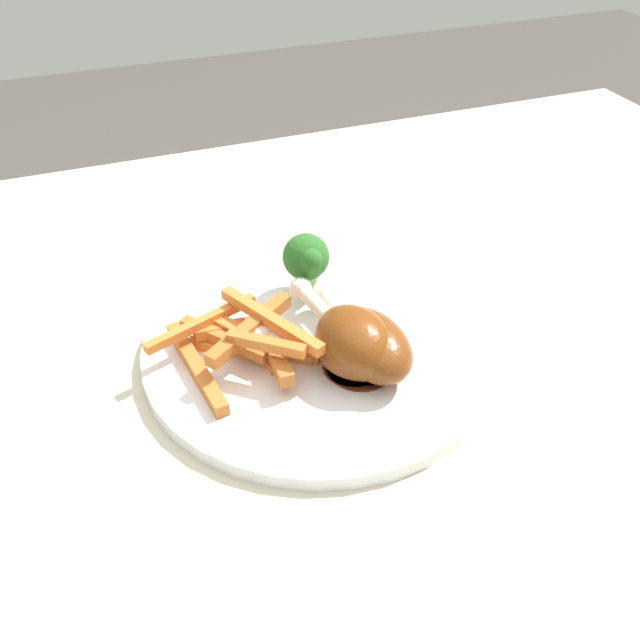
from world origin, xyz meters
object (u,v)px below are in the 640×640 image
(chicken_drumstick_far, at_px, (355,348))
(chicken_drumstick_near, at_px, (368,342))
(broccoli_floret_front, at_px, (307,259))
(chicken_drumstick_extra, at_px, (352,339))
(carrot_fries_pile, at_px, (242,341))
(dining_table, at_px, (346,411))
(dinner_plate, at_px, (320,345))

(chicken_drumstick_far, bearing_deg, chicken_drumstick_near, 9.90)
(broccoli_floret_front, distance_m, chicken_drumstick_extra, 0.10)
(carrot_fries_pile, bearing_deg, chicken_drumstick_near, -25.07)
(chicken_drumstick_near, distance_m, chicken_drumstick_far, 0.01)
(broccoli_floret_front, height_order, chicken_drumstick_extra, broccoli_floret_front)
(broccoli_floret_front, distance_m, carrot_fries_pile, 0.10)
(dining_table, xyz_separation_m, broccoli_floret_front, (-0.02, 0.05, 0.14))
(carrot_fries_pile, height_order, chicken_drumstick_near, chicken_drumstick_near)
(carrot_fries_pile, distance_m, chicken_drumstick_near, 0.10)
(broccoli_floret_front, relative_size, chicken_drumstick_extra, 0.42)
(dinner_plate, bearing_deg, chicken_drumstick_extra, -71.46)
(dinner_plate, bearing_deg, carrot_fries_pile, 178.49)
(broccoli_floret_front, xyz_separation_m, chicken_drumstick_extra, (-0.00, -0.10, -0.01))
(dining_table, bearing_deg, chicken_drumstick_far, -108.66)
(chicken_drumstick_near, relative_size, chicken_drumstick_extra, 0.99)
(dining_table, relative_size, chicken_drumstick_far, 9.79)
(dinner_plate, bearing_deg, chicken_drumstick_near, -58.41)
(dinner_plate, bearing_deg, broccoli_floret_front, 78.53)
(dinner_plate, relative_size, broccoli_floret_front, 5.19)
(dinner_plate, bearing_deg, chicken_drumstick_far, -73.58)
(chicken_drumstick_near, bearing_deg, chicken_drumstick_extra, 164.35)
(dining_table, bearing_deg, chicken_drumstick_extra, -110.80)
(broccoli_floret_front, bearing_deg, dinner_plate, -101.47)
(chicken_drumstick_far, relative_size, chicken_drumstick_extra, 0.90)
(dinner_plate, height_order, chicken_drumstick_near, chicken_drumstick_near)
(broccoli_floret_front, bearing_deg, chicken_drumstick_near, -84.12)
(broccoli_floret_front, distance_m, chicken_drumstick_near, 0.11)
(chicken_drumstick_far, bearing_deg, carrot_fries_pile, 150.34)
(chicken_drumstick_near, xyz_separation_m, chicken_drumstick_far, (-0.01, -0.00, -0.00))
(chicken_drumstick_near, bearing_deg, broccoli_floret_front, 95.88)
(broccoli_floret_front, height_order, chicken_drumstick_far, broccoli_floret_front)
(dinner_plate, relative_size, chicken_drumstick_near, 2.17)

